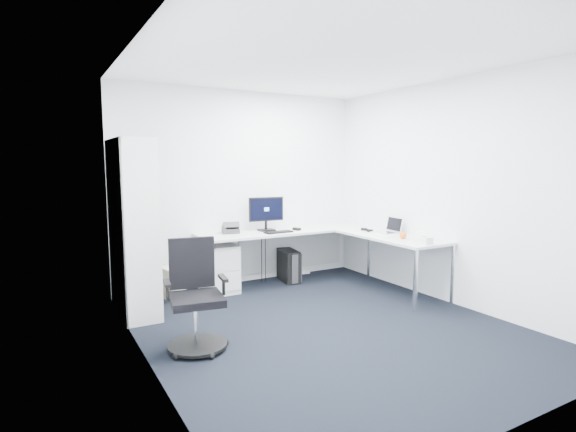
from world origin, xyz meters
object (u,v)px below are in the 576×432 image
l_desk (301,260)px  task_chair (196,296)px  monitor (266,213)px  laptop (384,225)px  bookshelf (133,228)px

l_desk → task_chair: 2.30m
monitor → laptop: 1.62m
bookshelf → monitor: 1.90m
l_desk → task_chair: bearing=-145.6°
l_desk → monitor: size_ratio=5.12×
l_desk → bookshelf: 2.26m
task_chair → laptop: size_ratio=3.25×
l_desk → laptop: 1.22m
l_desk → monitor: 0.81m
l_desk → laptop: laptop is taller
monitor → laptop: monitor is taller
bookshelf → l_desk: bearing=-1.3°
bookshelf → monitor: (1.87, 0.37, 0.02)m
bookshelf → task_chair: (0.28, -1.35, -0.48)m
bookshelf → monitor: bookshelf is taller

